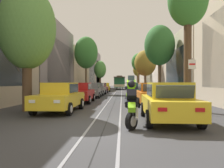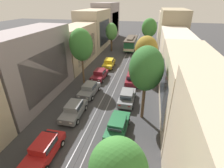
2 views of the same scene
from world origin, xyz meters
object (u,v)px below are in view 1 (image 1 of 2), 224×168
pedestrian_crossing_far (145,86)px  pedestrian_on_right_pavement (153,87)px  parked_car_maroon_fifth_left (101,88)px  parked_car_green_mid_right (142,91)px  street_sign_post (192,79)px  street_tree_kerb_right_second (159,46)px  fire_hydrant (177,101)px  cable_car_trolley (120,83)px  parked_car_red_second_left (80,93)px  parked_car_yellow_near_right (168,102)px  motorcycle_with_rider (131,100)px  pedestrian_on_left_pavement (147,87)px  parked_car_grey_mid_left (92,90)px  parked_car_orange_second_right (150,94)px  street_tree_kerb_left_mid (100,70)px  parked_car_yellow_near_left (60,97)px  parked_car_grey_fourth_right (139,89)px  parked_car_grey_fourth_left (98,89)px  street_tree_kerb_left_near (27,29)px  parked_car_orange_sixth_right (132,87)px  street_tree_kerb_right_fourth (139,62)px  parked_car_maroon_fifth_right (136,88)px  street_tree_kerb_left_second (86,53)px  street_tree_kerb_right_near (188,4)px  street_tree_kerb_right_far (138,71)px  parked_car_yellow_sixth_left (105,87)px

pedestrian_crossing_far → pedestrian_on_right_pavement: bearing=-89.2°
pedestrian_crossing_far → parked_car_maroon_fifth_left: bearing=-128.6°
parked_car_green_mid_right → street_sign_post: street_sign_post is taller
street_tree_kerb_right_second → fire_hydrant: size_ratio=9.54×
pedestrian_on_right_pavement → cable_car_trolley: bearing=106.1°
parked_car_red_second_left → cable_car_trolley: 35.18m
parked_car_maroon_fifth_left → pedestrian_on_right_pavement: parked_car_maroon_fifth_left is taller
parked_car_yellow_near_right → motorcycle_with_rider: size_ratio=2.38×
street_tree_kerb_right_second → pedestrian_on_left_pavement: 15.91m
parked_car_grey_mid_left → parked_car_orange_second_right: size_ratio=1.00×
parked_car_green_mid_right → parked_car_grey_mid_left: bearing=164.0°
street_tree_kerb_left_mid → pedestrian_crossing_far: size_ratio=4.35×
parked_car_yellow_near_left → parked_car_grey_fourth_right: same height
parked_car_grey_fourth_left → street_tree_kerb_left_near: street_tree_kerb_left_near is taller
street_tree_kerb_left_mid → pedestrian_on_left_pavement: (9.73, -10.81, -3.82)m
parked_car_orange_sixth_right → cable_car_trolley: bearing=100.4°
street_tree_kerb_right_fourth → pedestrian_crossing_far: 7.31m
parked_car_maroon_fifth_left → parked_car_maroon_fifth_right: (5.34, -0.43, 0.00)m
parked_car_maroon_fifth_left → motorcycle_with_rider: size_ratio=2.39×
street_tree_kerb_left_near → street_tree_kerb_right_fourth: street_tree_kerb_right_fourth is taller
street_tree_kerb_right_fourth → pedestrian_on_right_pavement: street_tree_kerb_right_fourth is taller
parked_car_maroon_fifth_left → pedestrian_on_left_pavement: size_ratio=2.81×
parked_car_maroon_fifth_left → street_tree_kerb_left_near: (-1.97, -21.20, 3.75)m
street_tree_kerb_left_second → street_tree_kerb_right_second: 11.63m
parked_car_maroon_fifth_left → street_tree_kerb_right_fourth: size_ratio=0.53×
parked_car_red_second_left → street_tree_kerb_left_second: (-1.95, 13.99, 5.18)m
street_tree_kerb_right_near → pedestrian_on_right_pavement: (1.13, 20.99, -5.07)m
street_tree_kerb_right_near → pedestrian_on_right_pavement: bearing=86.9°
parked_car_grey_mid_left → parked_car_grey_fourth_right: (5.35, 4.15, 0.00)m
parked_car_yellow_near_left → street_tree_kerb_left_mid: bearing=92.8°
street_tree_kerb_right_fourth → street_sign_post: (-0.15, -36.63, -4.44)m
parked_car_maroon_fifth_left → street_tree_kerb_right_fourth: 17.34m
parked_car_grey_mid_left → street_tree_kerb_right_far: 35.68m
street_tree_kerb_left_second → street_tree_kerb_right_fourth: size_ratio=1.01×
parked_car_orange_second_right → street_tree_kerb_left_near: size_ratio=0.64×
parked_car_orange_sixth_right → cable_car_trolley: (-2.46, 13.39, 0.86)m
street_tree_kerb_left_mid → fire_hydrant: 37.55m
street_tree_kerb_left_mid → motorcycle_with_rider: street_tree_kerb_left_mid is taller
street_tree_kerb_right_fourth → parked_car_yellow_near_left: bearing=-101.0°
street_tree_kerb_right_fourth → street_sign_post: street_tree_kerb_right_fourth is taller
parked_car_grey_mid_left → fire_hydrant: 11.14m
parked_car_green_mid_right → pedestrian_on_right_pavement: bearing=76.9°
motorcycle_with_rider → parked_car_grey_mid_left: bearing=103.5°
parked_car_grey_fourth_right → street_sign_post: bearing=-84.6°
street_tree_kerb_left_near → cable_car_trolley: bearing=83.4°
pedestrian_crossing_far → parked_car_grey_fourth_left: bearing=-117.3°
street_tree_kerb_left_mid → cable_car_trolley: bearing=22.2°
parked_car_grey_mid_left → street_tree_kerb_left_mid: size_ratio=0.65×
parked_car_red_second_left → cable_car_trolley: size_ratio=0.48×
parked_car_yellow_sixth_left → pedestrian_on_left_pavement: bearing=4.7°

